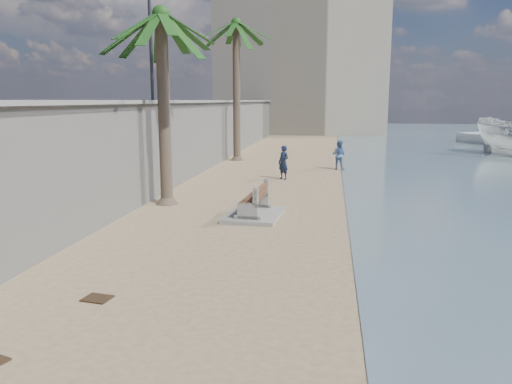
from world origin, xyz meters
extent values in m
plane|color=#A08362|center=(0.00, 0.00, 0.00)|extent=(140.00, 140.00, 0.00)
cube|color=gray|center=(-5.20, 20.00, 1.75)|extent=(0.45, 70.00, 3.50)
cube|color=gray|center=(-5.20, 20.00, 3.55)|extent=(0.80, 70.00, 0.12)
cube|color=#B7AA93|center=(-2.00, 52.00, 7.00)|extent=(18.00, 12.00, 14.00)
cube|color=gray|center=(-0.89, 9.17, 0.06)|extent=(1.73, 2.44, 0.13)
cylinder|color=brown|center=(-4.23, 10.68, 3.21)|extent=(0.42, 0.42, 6.41)
cylinder|color=brown|center=(-4.19, 23.79, 4.01)|extent=(0.44, 0.44, 8.03)
cylinder|color=#2D2D33|center=(-5.10, 12.00, 6.11)|extent=(0.12, 0.12, 5.00)
imported|color=#141E39|center=(-0.70, 16.86, 0.90)|extent=(0.78, 0.75, 1.79)
imported|color=#476794|center=(1.86, 20.67, 0.85)|extent=(0.97, 0.84, 1.70)
cube|color=#382616|center=(-2.74, 2.23, 0.01)|extent=(0.55, 0.46, 0.03)
camera|label=1|loc=(1.44, -5.90, 3.60)|focal=35.00mm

